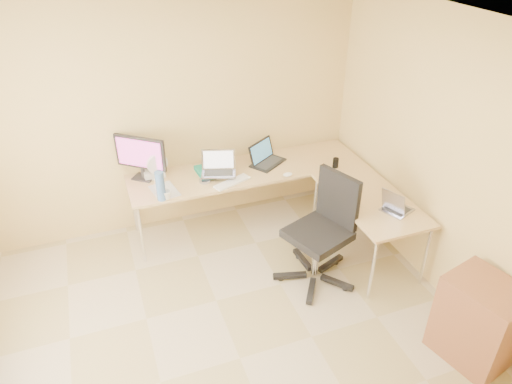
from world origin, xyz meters
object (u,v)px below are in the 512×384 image
object	(u,v)px
keyboard	(232,182)
laptop_return	(399,201)
desk_fan	(157,167)
laptop_center	(218,164)
water_bottle	(160,186)
monitor	(141,158)
laptop_black	(268,154)
desk_main	(248,197)
desk_return	(366,227)
mug	(166,195)
cabinet	(478,323)
office_chair	(317,239)

from	to	relation	value
keyboard	laptop_return	xyz separation A→B (m)	(1.35, -1.05, 0.09)
keyboard	desk_fan	bearing A→B (deg)	132.36
laptop_center	water_bottle	size ratio (longest dim) A/B	1.17
monitor	keyboard	xyz separation A→B (m)	(0.87, -0.43, -0.24)
laptop_center	laptop_black	bearing A→B (deg)	28.26
desk_main	monitor	world-z (taller)	monitor
desk_return	monitor	size ratio (longest dim) A/B	2.26
desk_return	desk_fan	distance (m)	2.31
desk_main	mug	world-z (taller)	mug
desk_return	mug	bearing A→B (deg)	160.14
water_bottle	laptop_return	size ratio (longest dim) A/B	1.00
desk_return	desk_fan	world-z (taller)	desk_fan
monitor	water_bottle	world-z (taller)	monitor
laptop_return	monitor	bearing A→B (deg)	33.58
laptop_black	cabinet	distance (m)	2.70
desk_fan	cabinet	bearing A→B (deg)	-68.31
desk_main	laptop_return	world-z (taller)	laptop_return
monitor	office_chair	xyz separation A→B (m)	(1.44, -1.36, -0.48)
laptop_black	desk_return	bearing A→B (deg)	-89.82
cabinet	laptop_center	bearing A→B (deg)	107.44
laptop_center	laptop_black	size ratio (longest dim) A/B	0.91
keyboard	water_bottle	size ratio (longest dim) A/B	1.34
monitor	laptop_center	distance (m)	0.82
laptop_center	laptop_black	distance (m)	0.63
mug	desk_main	bearing A→B (deg)	17.05
desk_fan	keyboard	bearing A→B (deg)	-43.62
laptop_center	desk_fan	distance (m)	0.65
desk_return	keyboard	distance (m)	1.50
laptop_black	water_bottle	xyz separation A→B (m)	(-1.28, -0.35, 0.03)
desk_main	laptop_return	distance (m)	1.75
desk_return	laptop_center	world-z (taller)	laptop_center
laptop_center	water_bottle	xyz separation A→B (m)	(-0.66, -0.23, -0.01)
desk_fan	cabinet	distance (m)	3.37
desk_return	mug	xyz separation A→B (m)	(-1.95, 0.70, 0.41)
monitor	keyboard	distance (m)	1.00
monitor	cabinet	size ratio (longest dim) A/B	0.72
desk_main	laptop_center	distance (m)	0.64
water_bottle	office_chair	distance (m)	1.63
mug	cabinet	world-z (taller)	mug
desk_main	laptop_center	world-z (taller)	laptop_center
water_bottle	laptop_return	xyz separation A→B (m)	(2.11, -0.98, -0.05)
desk_main	monitor	size ratio (longest dim) A/B	4.60
desk_fan	office_chair	world-z (taller)	office_chair
desk_main	mug	size ratio (longest dim) A/B	27.72
monitor	laptop_return	world-z (taller)	monitor
water_bottle	laptop_return	distance (m)	2.33
desk_main	desk_fan	xyz separation A→B (m)	(-0.98, 0.12, 0.51)
desk_main	cabinet	distance (m)	2.71
desk_return	laptop_return	world-z (taller)	laptop_return
laptop_center	water_bottle	bearing A→B (deg)	-143.01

